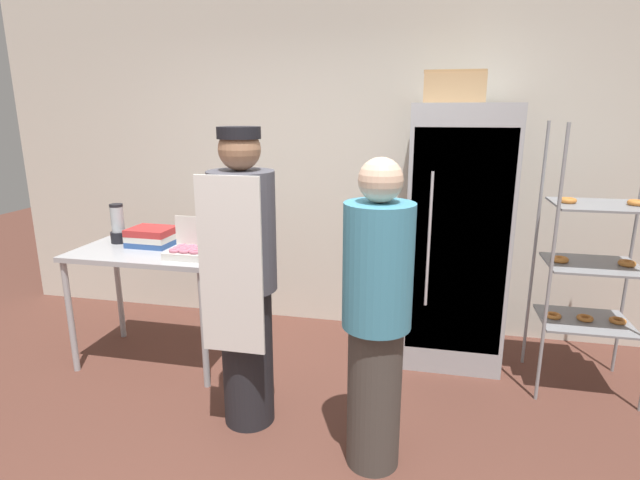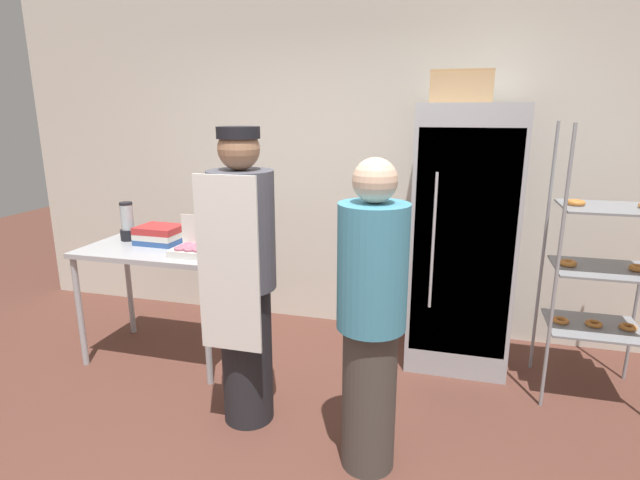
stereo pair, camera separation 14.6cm
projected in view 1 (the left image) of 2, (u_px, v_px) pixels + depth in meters
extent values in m
cube|color=silver|center=(353.00, 156.00, 4.19)|extent=(6.40, 0.12, 2.95)
cube|color=#ADAFB5|center=(456.00, 236.00, 3.68)|extent=(0.71, 0.69, 1.90)
cube|color=#93959B|center=(458.00, 245.00, 3.36)|extent=(0.65, 0.02, 1.55)
cylinder|color=silver|center=(429.00, 240.00, 3.37)|extent=(0.02, 0.02, 0.93)
cylinder|color=#93969B|center=(551.00, 271.00, 3.07)|extent=(0.02, 0.02, 1.78)
cylinder|color=#93969B|center=(535.00, 249.00, 3.55)|extent=(0.02, 0.02, 1.78)
cylinder|color=#93969B|center=(631.00, 254.00, 3.42)|extent=(0.02, 0.02, 1.78)
cube|color=gray|center=(585.00, 321.00, 3.35)|extent=(0.57, 0.47, 0.01)
torus|color=orange|center=(553.00, 316.00, 3.39)|extent=(0.10, 0.10, 0.03)
torus|color=orange|center=(585.00, 318.00, 3.35)|extent=(0.10, 0.10, 0.03)
torus|color=orange|center=(618.00, 321.00, 3.31)|extent=(0.10, 0.10, 0.03)
cube|color=gray|center=(593.00, 265.00, 3.25)|extent=(0.57, 0.47, 0.01)
torus|color=orange|center=(560.00, 259.00, 3.29)|extent=(0.10, 0.10, 0.03)
torus|color=orange|center=(627.00, 263.00, 3.20)|extent=(0.10, 0.10, 0.03)
cube|color=gray|center=(601.00, 205.00, 3.15)|extent=(0.57, 0.47, 0.01)
torus|color=orange|center=(568.00, 200.00, 3.19)|extent=(0.11, 0.11, 0.03)
torus|color=orange|center=(637.00, 203.00, 3.11)|extent=(0.11, 0.11, 0.03)
cube|color=#ADAFB5|center=(152.00, 252.00, 3.62)|extent=(1.11, 0.66, 0.04)
cylinder|color=#ADAFB5|center=(70.00, 317.00, 3.56)|extent=(0.04, 0.04, 0.84)
cylinder|color=#ADAFB5|center=(204.00, 330.00, 3.35)|extent=(0.04, 0.04, 0.84)
cylinder|color=#ADAFB5|center=(119.00, 290.00, 4.11)|extent=(0.04, 0.04, 0.84)
cylinder|color=#ADAFB5|center=(236.00, 299.00, 3.90)|extent=(0.04, 0.04, 0.84)
cube|color=silver|center=(189.00, 254.00, 3.41)|extent=(0.30, 0.22, 0.05)
cube|color=silver|center=(195.00, 231.00, 3.48)|extent=(0.29, 0.01, 0.22)
torus|color=#C66B84|center=(175.00, 250.00, 3.36)|extent=(0.08, 0.08, 0.02)
torus|color=#C66B84|center=(185.00, 251.00, 3.35)|extent=(0.08, 0.08, 0.02)
torus|color=#C66B84|center=(195.00, 252.00, 3.33)|extent=(0.08, 0.08, 0.02)
torus|color=#C66B84|center=(178.00, 248.00, 3.41)|extent=(0.08, 0.08, 0.02)
torus|color=#C66B84|center=(188.00, 249.00, 3.40)|extent=(0.08, 0.08, 0.02)
torus|color=#C66B84|center=(198.00, 250.00, 3.38)|extent=(0.08, 0.08, 0.02)
torus|color=#C66B84|center=(182.00, 246.00, 3.46)|extent=(0.08, 0.08, 0.02)
torus|color=#C66B84|center=(192.00, 247.00, 3.45)|extent=(0.08, 0.08, 0.02)
cylinder|color=black|center=(119.00, 237.00, 3.79)|extent=(0.12, 0.12, 0.08)
cylinder|color=#B2BCC1|center=(117.00, 219.00, 3.76)|extent=(0.09, 0.09, 0.19)
cylinder|color=black|center=(116.00, 205.00, 3.73)|extent=(0.10, 0.10, 0.02)
cube|color=#2D5193|center=(152.00, 243.00, 3.72)|extent=(0.32, 0.27, 0.04)
cube|color=silver|center=(152.00, 237.00, 3.71)|extent=(0.33, 0.27, 0.04)
cube|color=#B72D2D|center=(151.00, 231.00, 3.69)|extent=(0.32, 0.27, 0.05)
cube|color=tan|center=(454.00, 88.00, 3.46)|extent=(0.41, 0.26, 0.20)
cube|color=#A58057|center=(455.00, 71.00, 3.43)|extent=(0.42, 0.14, 0.02)
cylinder|color=#232328|center=(248.00, 356.00, 2.98)|extent=(0.30, 0.30, 0.85)
cylinder|color=#4C4C56|center=(243.00, 231.00, 2.79)|extent=(0.37, 0.37, 0.68)
sphere|color=#9E7051|center=(239.00, 149.00, 2.67)|extent=(0.23, 0.23, 0.23)
cube|color=white|center=(230.00, 267.00, 2.64)|extent=(0.35, 0.02, 0.97)
cylinder|color=black|center=(239.00, 133.00, 2.65)|extent=(0.24, 0.24, 0.06)
cylinder|color=#47423D|center=(374.00, 396.00, 2.61)|extent=(0.28, 0.28, 0.79)
cylinder|color=teal|center=(378.00, 266.00, 2.43)|extent=(0.35, 0.35, 0.63)
sphere|color=beige|center=(381.00, 180.00, 2.33)|extent=(0.22, 0.22, 0.22)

